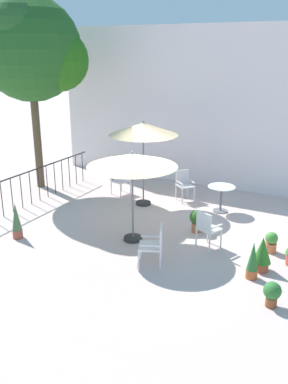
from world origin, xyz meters
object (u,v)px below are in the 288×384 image
(potted_plant_2, at_px, (262,253))
(potted_plant_7, at_px, (272,293))
(patio_umbrella_0, at_px, (143,130))
(patio_chair_1, at_px, (119,178))
(patio_umbrella_1, at_px, (132,161))
(cafe_table_0, at_px, (221,194))
(patio_chair_3, at_px, (155,243))
(shade_tree, at_px, (32,49))
(patio_chair_2, at_px, (184,183))
(potted_plant_0, at_px, (197,220))
(potted_plant_3, at_px, (253,261))
(patio_chair_0, at_px, (207,227))
(potted_plant_1, at_px, (16,221))
(potted_plant_5, at_px, (271,242))

(potted_plant_2, height_order, potted_plant_7, potted_plant_2)
(patio_umbrella_0, height_order, patio_chair_1, patio_umbrella_0)
(patio_umbrella_1, distance_m, cafe_table_0, 3.38)
(patio_umbrella_0, distance_m, patio_chair_3, 4.04)
(shade_tree, xyz_separation_m, patio_umbrella_1, (4.69, -2.26, -2.40))
(cafe_table_0, relative_size, patio_chair_2, 0.83)
(potted_plant_0, distance_m, potted_plant_2, 2.23)
(shade_tree, bearing_deg, potted_plant_3, -19.46)
(patio_chair_0, distance_m, potted_plant_1, 4.52)
(shade_tree, relative_size, patio_chair_2, 6.51)
(patio_umbrella_0, xyz_separation_m, potted_plant_5, (3.97, -1.38, -1.96))
(potted_plant_5, bearing_deg, potted_plant_1, -159.44)
(patio_umbrella_1, xyz_separation_m, potted_plant_0, (1.18, 1.16, -1.63))
(patio_chair_0, xyz_separation_m, potted_plant_7, (1.81, -1.65, -0.26))
(cafe_table_0, xyz_separation_m, potted_plant_7, (2.25, -4.05, -0.24))
(shade_tree, height_order, patio_umbrella_0, shade_tree)
(patio_chair_2, height_order, potted_plant_7, patio_chair_2)
(patio_umbrella_0, xyz_separation_m, potted_plant_2, (3.97, -2.32, -1.82))
(potted_plant_5, bearing_deg, cafe_table_0, 133.44)
(patio_chair_2, height_order, potted_plant_2, patio_chair_2)
(patio_chair_2, bearing_deg, potted_plant_0, -59.50)
(potted_plant_5, bearing_deg, patio_chair_1, 159.55)
(patio_chair_0, bearing_deg, potted_plant_0, 124.40)
(potted_plant_5, bearing_deg, patio_chair_3, -139.61)
(potted_plant_5, bearing_deg, patio_umbrella_0, 160.90)
(potted_plant_3, height_order, potted_plant_5, potted_plant_3)
(shade_tree, bearing_deg, potted_plant_7, -23.20)
(patio_umbrella_1, relative_size, potted_plant_5, 4.54)
(shade_tree, distance_m, potted_plant_3, 9.04)
(patio_umbrella_1, xyz_separation_m, patio_chair_1, (-2.06, 2.81, -1.43))
(patio_chair_0, bearing_deg, potted_plant_7, -42.40)
(shade_tree, xyz_separation_m, potted_plant_1, (2.17, -3.45, -3.91))
(patio_chair_0, relative_size, potted_plant_2, 1.21)
(patio_chair_2, bearing_deg, potted_plant_5, -36.74)
(cafe_table_0, relative_size, potted_plant_5, 1.57)
(patio_umbrella_0, height_order, potted_plant_3, patio_umbrella_0)
(potted_plant_0, relative_size, potted_plant_2, 0.77)
(potted_plant_1, bearing_deg, potted_plant_5, 20.56)
(cafe_table_0, distance_m, potted_plant_5, 2.62)
(patio_chair_1, relative_size, potted_plant_2, 1.22)
(patio_umbrella_1, bearing_deg, shade_tree, 154.34)
(patio_umbrella_1, relative_size, potted_plant_3, 2.76)
(cafe_table_0, xyz_separation_m, potted_plant_5, (1.79, -1.89, -0.27))
(shade_tree, height_order, potted_plant_2, shade_tree)
(patio_chair_1, bearing_deg, patio_chair_0, -32.66)
(patio_chair_1, bearing_deg, potted_plant_3, -32.93)
(potted_plant_3, bearing_deg, potted_plant_1, -172.23)
(potted_plant_0, bearing_deg, patio_umbrella_0, 151.97)
(cafe_table_0, xyz_separation_m, patio_chair_2, (-1.29, 0.40, 0.02))
(patio_umbrella_0, distance_m, potted_plant_0, 3.03)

